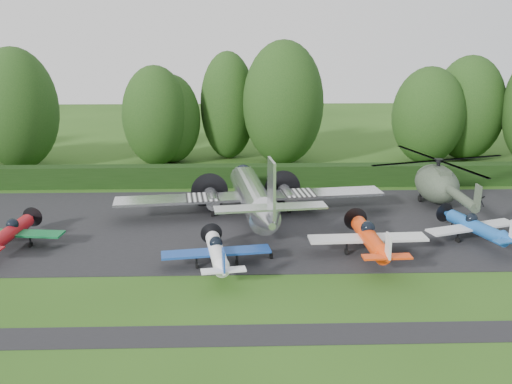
{
  "coord_description": "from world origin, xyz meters",
  "views": [
    {
      "loc": [
        -0.54,
        -30.69,
        14.52
      ],
      "look_at": [
        0.68,
        10.39,
        2.5
      ],
      "focal_mm": 40.0,
      "sensor_mm": 36.0,
      "label": 1
    }
  ],
  "objects_px": {
    "light_plane_orange": "(370,238)",
    "helicopter": "(437,181)",
    "transport_plane": "(253,197)",
    "light_plane_blue": "(477,227)",
    "light_plane_white": "(217,252)",
    "light_plane_red": "(9,233)"
  },
  "relations": [
    {
      "from": "light_plane_orange",
      "to": "helicopter",
      "type": "distance_m",
      "value": 13.48
    },
    {
      "from": "transport_plane",
      "to": "light_plane_blue",
      "type": "bearing_deg",
      "value": -11.33
    },
    {
      "from": "transport_plane",
      "to": "light_plane_white",
      "type": "xyz_separation_m",
      "value": [
        -2.44,
        -9.16,
        -0.81
      ]
    },
    {
      "from": "helicopter",
      "to": "transport_plane",
      "type": "bearing_deg",
      "value": -166.49
    },
    {
      "from": "light_plane_orange",
      "to": "light_plane_blue",
      "type": "height_order",
      "value": "light_plane_orange"
    },
    {
      "from": "light_plane_red",
      "to": "light_plane_orange",
      "type": "bearing_deg",
      "value": -10.96
    },
    {
      "from": "light_plane_red",
      "to": "light_plane_white",
      "type": "distance_m",
      "value": 14.61
    },
    {
      "from": "light_plane_white",
      "to": "light_plane_blue",
      "type": "height_order",
      "value": "light_plane_blue"
    },
    {
      "from": "transport_plane",
      "to": "light_plane_red",
      "type": "relative_size",
      "value": 2.92
    },
    {
      "from": "light_plane_white",
      "to": "light_plane_blue",
      "type": "relative_size",
      "value": 0.99
    },
    {
      "from": "light_plane_white",
      "to": "transport_plane",
      "type": "bearing_deg",
      "value": 83.58
    },
    {
      "from": "transport_plane",
      "to": "helicopter",
      "type": "xyz_separation_m",
      "value": [
        15.43,
        3.38,
        0.23
      ]
    },
    {
      "from": "light_plane_white",
      "to": "helicopter",
      "type": "xyz_separation_m",
      "value": [
        17.87,
        12.53,
        1.04
      ]
    },
    {
      "from": "light_plane_orange",
      "to": "helicopter",
      "type": "relative_size",
      "value": 0.57
    },
    {
      "from": "light_plane_red",
      "to": "light_plane_blue",
      "type": "relative_size",
      "value": 1.0
    },
    {
      "from": "transport_plane",
      "to": "light_plane_orange",
      "type": "bearing_deg",
      "value": -38.01
    },
    {
      "from": "helicopter",
      "to": "light_plane_orange",
      "type": "bearing_deg",
      "value": -125.31
    },
    {
      "from": "transport_plane",
      "to": "light_plane_orange",
      "type": "distance_m",
      "value": 10.54
    },
    {
      "from": "light_plane_white",
      "to": "light_plane_orange",
      "type": "xyz_separation_m",
      "value": [
        9.87,
        1.72,
        0.16
      ]
    },
    {
      "from": "light_plane_red",
      "to": "light_plane_blue",
      "type": "xyz_separation_m",
      "value": [
        31.97,
        0.29,
        -0.0
      ]
    },
    {
      "from": "light_plane_white",
      "to": "helicopter",
      "type": "bearing_deg",
      "value": 43.54
    },
    {
      "from": "transport_plane",
      "to": "helicopter",
      "type": "bearing_deg",
      "value": 19.36
    }
  ]
}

